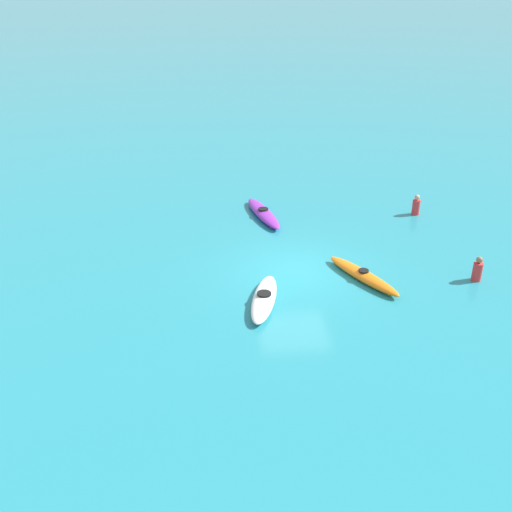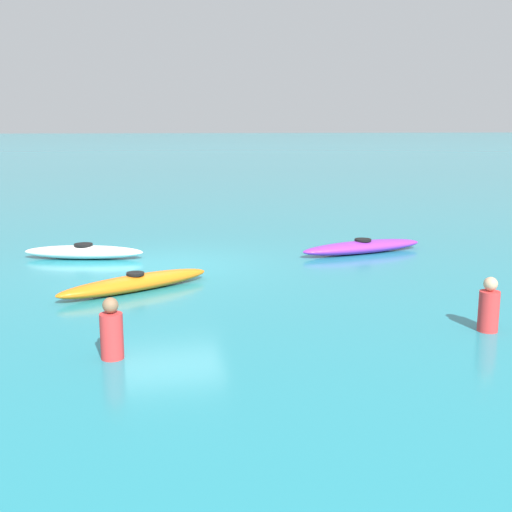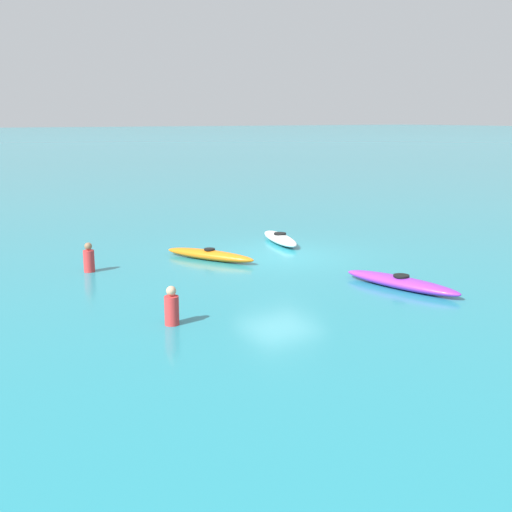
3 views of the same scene
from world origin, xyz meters
name	(u,v)px [view 1 (image 1 of 3)]	position (x,y,z in m)	size (l,w,h in m)	color
ground_plane	(295,272)	(0.00, 0.00, 0.00)	(600.00, 600.00, 0.00)	teal
kayak_orange	(363,275)	(0.80, 2.17, 0.16)	(3.17, 2.02, 0.37)	orange
kayak_white	(264,299)	(1.95, -1.32, 0.16)	(3.02, 1.42, 0.37)	white
kayak_purple	(263,213)	(-4.99, -0.54, 0.16)	(3.54, 1.42, 0.37)	purple
person_near_shore	(416,206)	(-4.58, 5.93, 0.39)	(0.39, 0.39, 0.88)	red
person_by_kayaks	(477,270)	(1.22, 5.95, 0.39)	(0.41, 0.41, 0.88)	red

